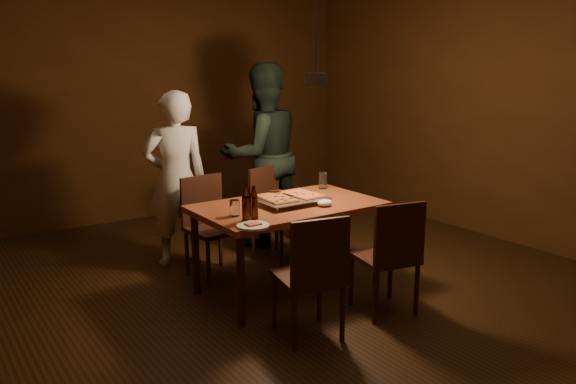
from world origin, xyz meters
TOP-DOWN VIEW (x-y plane):
  - room_shell at (0.00, 0.00)m, footprint 6.00×6.00m
  - dining_table at (-0.23, 0.05)m, footprint 1.50×0.90m
  - chair_far_left at (-0.59, 0.78)m, footprint 0.46×0.46m
  - chair_far_right at (0.13, 0.84)m, footprint 0.52×0.52m
  - chair_near_left at (-0.60, -0.78)m, footprint 0.50×0.50m
  - chair_near_right at (0.12, -0.79)m, footprint 0.50×0.50m
  - pizza_tray at (-0.21, 0.07)m, footprint 0.58×0.49m
  - pizza_meat at (-0.33, 0.07)m, footprint 0.24×0.37m
  - pizza_cheese at (-0.07, 0.07)m, footprint 0.26×0.38m
  - spatula at (-0.22, 0.10)m, footprint 0.14×0.25m
  - beer_bottle_a at (-0.78, -0.21)m, footprint 0.07×0.07m
  - beer_bottle_b at (-0.70, -0.18)m, footprint 0.07×0.07m
  - water_glass_left at (-0.78, -0.03)m, footprint 0.08×0.08m
  - water_glass_right at (0.37, 0.35)m, footprint 0.07×0.07m
  - plate_slice at (-0.82, -0.36)m, footprint 0.23×0.23m
  - napkin at (-0.03, -0.18)m, footprint 0.13×0.10m
  - diner_white at (-0.71, 1.20)m, footprint 0.66×0.50m
  - diner_dark at (0.29, 1.27)m, footprint 0.96×0.77m
  - pendant_lamp at (0.00, 0.00)m, footprint 0.18×0.18m

SIDE VIEW (x-z plane):
  - chair_far_left at x=-0.59m, z-range 0.29..0.78m
  - chair_far_right at x=0.13m, z-range 0.29..0.78m
  - chair_near_left at x=-0.60m, z-range 0.29..0.78m
  - chair_near_right at x=0.12m, z-range 0.29..0.78m
  - dining_table at x=-0.23m, z-range 0.30..1.05m
  - plate_slice at x=-0.82m, z-range 0.75..0.77m
  - pizza_tray at x=-0.21m, z-range 0.75..0.80m
  - napkin at x=-0.03m, z-range 0.75..0.80m
  - pizza_meat at x=-0.33m, z-range 0.80..0.82m
  - pizza_cheese at x=-0.07m, z-range 0.80..0.82m
  - water_glass_left at x=-0.78m, z-range 0.75..0.87m
  - spatula at x=-0.22m, z-range 0.79..0.83m
  - diner_white at x=-0.71m, z-range 0.00..1.64m
  - water_glass_right at x=0.37m, z-range 0.75..0.90m
  - beer_bottle_b at x=-0.70m, z-range 0.75..1.00m
  - beer_bottle_a at x=-0.78m, z-range 0.75..1.03m
  - diner_dark at x=0.29m, z-range 0.00..1.89m
  - room_shell at x=0.00m, z-range -1.60..4.40m
  - pendant_lamp at x=0.00m, z-range 1.21..2.31m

